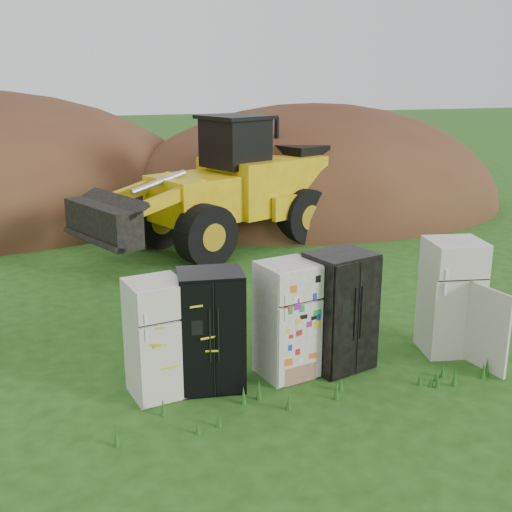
{
  "coord_description": "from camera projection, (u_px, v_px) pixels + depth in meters",
  "views": [
    {
      "loc": [
        -3.57,
        -8.15,
        4.36
      ],
      "look_at": [
        -0.31,
        2.0,
        1.28
      ],
      "focal_mm": 45.0,
      "sensor_mm": 36.0,
      "label": 1
    }
  ],
  "objects": [
    {
      "name": "fridge_black_side",
      "position": [
        211.0,
        330.0,
        9.0
      ],
      "size": [
        0.98,
        0.82,
        1.72
      ],
      "primitive_type": null,
      "rotation": [
        0.0,
        0.0,
        -0.13
      ],
      "color": "black",
      "rests_on": "ground"
    },
    {
      "name": "fridge_dark_mid",
      "position": [
        339.0,
        311.0,
        9.62
      ],
      "size": [
        1.09,
        0.97,
        1.8
      ],
      "primitive_type": null,
      "rotation": [
        0.0,
        0.0,
        0.27
      ],
      "color": "black",
      "rests_on": "ground"
    },
    {
      "name": "wheel_loader",
      "position": [
        210.0,
        185.0,
        15.88
      ],
      "size": [
        7.37,
        5.24,
        3.31
      ],
      "primitive_type": null,
      "rotation": [
        0.0,
        0.0,
        0.4
      ],
      "color": "yellow",
      "rests_on": "ground"
    },
    {
      "name": "ground",
      "position": [
        315.0,
        370.0,
        9.71
      ],
      "size": [
        120.0,
        120.0,
        0.0
      ],
      "primitive_type": "plane",
      "color": "#1D4913",
      "rests_on": "ground"
    },
    {
      "name": "dirt_mound_right",
      "position": [
        311.0,
        207.0,
        21.31
      ],
      "size": [
        12.93,
        9.48,
        6.78
      ],
      "primitive_type": "ellipsoid",
      "color": "#422415",
      "rests_on": "ground"
    },
    {
      "name": "fridge_leftmost",
      "position": [
        156.0,
        338.0,
        8.8
      ],
      "size": [
        0.84,
        0.82,
        1.66
      ],
      "primitive_type": null,
      "rotation": [
        0.0,
        0.0,
        0.17
      ],
      "color": "beige",
      "rests_on": "ground"
    },
    {
      "name": "fridge_open_door",
      "position": [
        451.0,
        297.0,
        10.15
      ],
      "size": [
        0.97,
        0.92,
        1.85
      ],
      "primitive_type": null,
      "rotation": [
        0.0,
        0.0,
        -0.19
      ],
      "color": "beige",
      "rests_on": "ground"
    },
    {
      "name": "fridge_sticker",
      "position": [
        287.0,
        320.0,
        9.37
      ],
      "size": [
        0.9,
        0.86,
        1.73
      ],
      "primitive_type": null,
      "rotation": [
        0.0,
        0.0,
        0.21
      ],
      "color": "white",
      "rests_on": "ground"
    }
  ]
}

